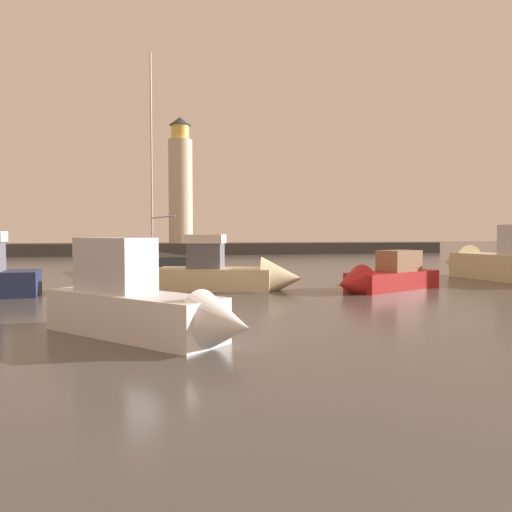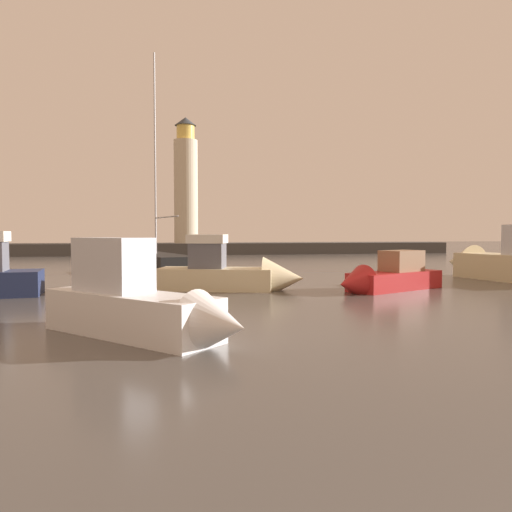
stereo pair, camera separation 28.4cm
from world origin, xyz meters
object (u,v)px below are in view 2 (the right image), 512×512
object	(u,v)px
sailboat_moored	(160,264)
mooring_buoy	(412,272)
motorboat_5	(237,274)
lighthouse	(186,184)
motorboat_3	(143,305)
motorboat_0	(385,278)
motorboat_6	(504,262)

from	to	relation	value
sailboat_moored	mooring_buoy	bearing A→B (deg)	-19.36
motorboat_5	mooring_buoy	bearing A→B (deg)	19.40
lighthouse	motorboat_5	distance (m)	41.31
sailboat_moored	motorboat_3	bearing A→B (deg)	-91.22
motorboat_5	sailboat_moored	size ratio (longest dim) A/B	0.50
motorboat_5	sailboat_moored	distance (m)	10.40
motorboat_3	sailboat_moored	size ratio (longest dim) A/B	0.40
lighthouse	motorboat_0	distance (m)	43.71
motorboat_0	motorboat_6	bearing A→B (deg)	21.66
motorboat_0	motorboat_3	bearing A→B (deg)	-142.20
motorboat_6	mooring_buoy	bearing A→B (deg)	156.80
motorboat_5	motorboat_6	world-z (taller)	motorboat_6
motorboat_3	motorboat_5	world-z (taller)	motorboat_5
motorboat_3	sailboat_moored	bearing A→B (deg)	88.78
motorboat_6	mooring_buoy	distance (m)	5.39
motorboat_6	lighthouse	bearing A→B (deg)	114.14
lighthouse	motorboat_0	world-z (taller)	lighthouse
motorboat_6	mooring_buoy	xyz separation A→B (m)	(-4.91, 2.10, -0.73)
motorboat_5	mooring_buoy	world-z (taller)	motorboat_5
motorboat_6	sailboat_moored	distance (m)	21.94
sailboat_moored	mooring_buoy	xyz separation A→B (m)	(15.67, -5.50, -0.37)
motorboat_0	mooring_buoy	distance (m)	7.58
lighthouse	mooring_buoy	bearing A→B (deg)	-71.28
motorboat_0	motorboat_6	world-z (taller)	motorboat_6
motorboat_6	sailboat_moored	world-z (taller)	sailboat_moored
motorboat_3	motorboat_5	size ratio (longest dim) A/B	0.81
sailboat_moored	mooring_buoy	size ratio (longest dim) A/B	19.82
motorboat_3	mooring_buoy	xyz separation A→B (m)	(16.10, 14.75, -0.52)
motorboat_0	motorboat_3	distance (m)	14.40
lighthouse	motorboat_3	xyz separation A→B (m)	(-3.81, -51.02, -8.30)
lighthouse	mooring_buoy	world-z (taller)	lighthouse
motorboat_0	motorboat_5	world-z (taller)	motorboat_5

